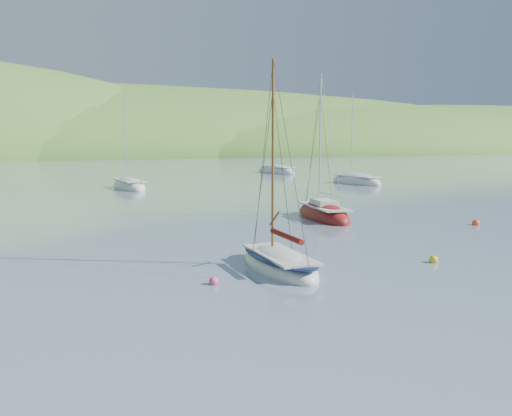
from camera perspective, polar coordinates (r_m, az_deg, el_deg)
name	(u,v)px	position (r m, az deg, el deg)	size (l,w,h in m)	color
ground	(347,275)	(24.27, 9.05, -6.64)	(700.00, 700.00, 0.00)	slate
shoreline_hills	(30,154)	(192.59, -21.68, 5.06)	(690.00, 135.00, 56.00)	#49772D
daysailer_white	(279,264)	(25.04, 2.32, -5.61)	(2.53, 6.40, 9.73)	silver
sloop_red	(323,215)	(40.29, 6.76, -0.74)	(3.52, 7.67, 10.94)	maroon
distant_sloop_a	(129,187)	(63.77, -12.57, 2.07)	(3.52, 8.24, 11.45)	silver
distant_sloop_b	(276,172)	(87.98, 2.04, 3.64)	(4.47, 9.10, 12.42)	silver
distant_sloop_d	(356,182)	(69.71, 9.99, 2.57)	(4.04, 8.47, 11.62)	silver
mooring_buoys	(423,241)	(32.09, 16.38, -3.21)	(20.89, 8.28, 0.50)	gold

